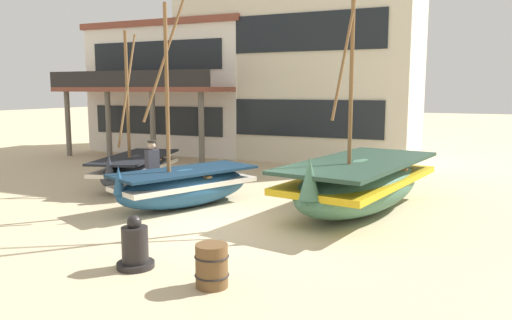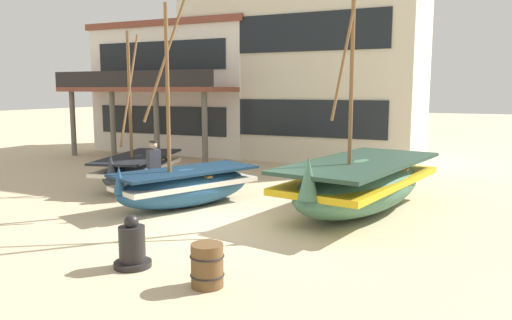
# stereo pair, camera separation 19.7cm
# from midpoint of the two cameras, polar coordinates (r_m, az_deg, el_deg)

# --- Properties ---
(ground_plane) EXTENTS (120.00, 120.00, 0.00)m
(ground_plane) POSITION_cam_midpoint_polar(r_m,az_deg,el_deg) (11.65, -2.54, -7.47)
(ground_plane) COLOR #CCB78E
(fishing_boat_near_left) EXTENTS (2.96, 4.23, 5.73)m
(fishing_boat_near_left) POSITION_cam_midpoint_polar(r_m,az_deg,el_deg) (13.48, -8.59, -2.93)
(fishing_boat_near_left) COLOR #23517A
(fishing_boat_near_left) RESTS_ON ground
(fishing_boat_centre_large) EXTENTS (3.27, 6.04, 7.55)m
(fishing_boat_centre_large) POSITION_cam_midpoint_polar(r_m,az_deg,el_deg) (13.11, 11.35, -2.58)
(fishing_boat_centre_large) COLOR #427056
(fishing_boat_centre_large) RESTS_ON ground
(fishing_boat_far_right) EXTENTS (2.56, 4.26, 4.89)m
(fishing_boat_far_right) POSITION_cam_midpoint_polar(r_m,az_deg,el_deg) (16.59, -13.90, -1.02)
(fishing_boat_far_right) COLOR #2D333D
(fishing_boat_far_right) RESTS_ON ground
(fisherman_by_hull) EXTENTS (0.34, 0.42, 1.68)m
(fisherman_by_hull) POSITION_cam_midpoint_polar(r_m,az_deg,el_deg) (14.57, -12.15, -1.13)
(fisherman_by_hull) COLOR #33333D
(fisherman_by_hull) RESTS_ON ground
(capstan_winch) EXTENTS (0.66, 0.66, 0.95)m
(capstan_winch) POSITION_cam_midpoint_polar(r_m,az_deg,el_deg) (9.16, -14.29, -9.66)
(capstan_winch) COLOR black
(capstan_winch) RESTS_ON ground
(wooden_barrel) EXTENTS (0.56, 0.56, 0.70)m
(wooden_barrel) POSITION_cam_midpoint_polar(r_m,az_deg,el_deg) (8.12, -5.80, -11.94)
(wooden_barrel) COLOR brown
(wooden_barrel) RESTS_ON ground
(harbor_building_main) EXTENTS (10.97, 5.86, 10.82)m
(harbor_building_main) POSITION_cam_midpoint_polar(r_m,az_deg,el_deg) (23.94, 5.06, 13.57)
(harbor_building_main) COLOR beige
(harbor_building_main) RESTS_ON ground
(harbor_building_annex) EXTENTS (8.81, 7.95, 6.34)m
(harbor_building_annex) POSITION_cam_midpoint_polar(r_m,az_deg,el_deg) (26.41, -8.19, 8.14)
(harbor_building_annex) COLOR white
(harbor_building_annex) RESTS_ON ground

